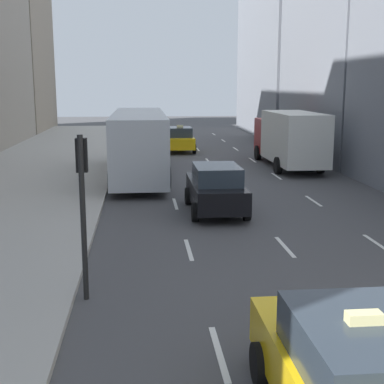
% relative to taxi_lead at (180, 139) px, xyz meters
% --- Properties ---
extents(sidewalk_left, '(8.00, 66.00, 0.15)m').
position_rel_taxi_lead_xyz_m(sidewalk_left, '(-8.20, -9.82, -0.81)').
color(sidewalk_left, '#ADAAA3').
rests_on(sidewalk_left, ground).
extents(lane_markings, '(5.72, 56.00, 0.01)m').
position_rel_taxi_lead_xyz_m(lane_markings, '(1.40, -13.82, -0.87)').
color(lane_markings, white).
rests_on(lane_markings, ground).
extents(taxi_lead, '(2.02, 4.40, 1.87)m').
position_rel_taxi_lead_xyz_m(taxi_lead, '(0.00, 0.00, 0.00)').
color(taxi_lead, yellow).
rests_on(taxi_lead, ground).
extents(taxi_second, '(2.02, 4.40, 1.87)m').
position_rel_taxi_lead_xyz_m(taxi_second, '(0.00, -31.25, 0.00)').
color(taxi_second, yellow).
rests_on(taxi_second, ground).
extents(sedan_black_near, '(2.02, 4.45, 1.77)m').
position_rel_taxi_lead_xyz_m(sedan_black_near, '(-0.00, -18.33, 0.02)').
color(sedan_black_near, black).
rests_on(sedan_black_near, ground).
extents(city_bus, '(2.80, 11.61, 3.25)m').
position_rel_taxi_lead_xyz_m(city_bus, '(-2.81, -10.37, 0.91)').
color(city_bus, '#B7BCC1').
rests_on(city_bus, ground).
extents(box_truck, '(2.58, 8.40, 3.15)m').
position_rel_taxi_lead_xyz_m(box_truck, '(5.60, -7.94, 0.83)').
color(box_truck, maroon).
rests_on(box_truck, ground).
extents(traffic_light_pole, '(0.24, 0.42, 3.60)m').
position_rel_taxi_lead_xyz_m(traffic_light_pole, '(-3.95, -26.06, 1.53)').
color(traffic_light_pole, black).
rests_on(traffic_light_pole, ground).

